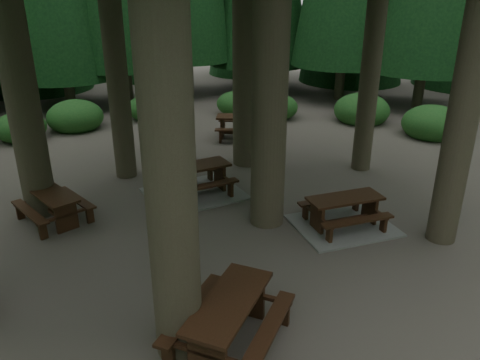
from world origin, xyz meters
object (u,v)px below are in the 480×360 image
picnic_table_b (53,202)px  picnic_table_d (243,123)px  picnic_table_e (229,315)px  picnic_table_a (344,216)px  picnic_table_c (194,184)px

picnic_table_b → picnic_table_d: (7.60, 3.97, 0.07)m
picnic_table_b → picnic_table_e: 6.38m
picnic_table_a → picnic_table_c: picnic_table_c is taller
picnic_table_a → picnic_table_d: picnic_table_d is taller
picnic_table_b → picnic_table_d: 8.57m
picnic_table_b → picnic_table_e: bearing=-178.2°
picnic_table_b → picnic_table_e: picnic_table_e is taller
picnic_table_c → picnic_table_a: bearing=-54.7°
picnic_table_a → picnic_table_e: picnic_table_e is taller
picnic_table_d → picnic_table_e: bearing=-87.6°
picnic_table_a → picnic_table_c: size_ratio=1.00×
picnic_table_d → picnic_table_e: size_ratio=0.99×
picnic_table_b → picnic_table_e: (1.92, -6.08, 0.07)m
picnic_table_c → picnic_table_d: picnic_table_c is taller
picnic_table_b → picnic_table_c: size_ratio=0.80×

